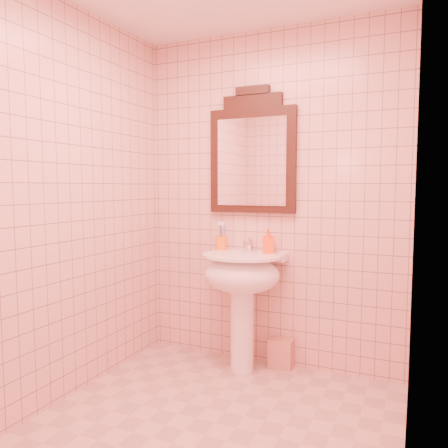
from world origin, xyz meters
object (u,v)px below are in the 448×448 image
at_px(toothbrush_cup, 221,243).
at_px(soap_dispenser, 268,241).
at_px(towel, 281,353).
at_px(pedestal_sink, 242,282).
at_px(mirror, 252,155).

relative_size(toothbrush_cup, soap_dispenser, 1.06).
bearing_deg(soap_dispenser, towel, -0.16).
height_order(pedestal_sink, mirror, mirror).
height_order(pedestal_sink, toothbrush_cup, toothbrush_cup).
bearing_deg(pedestal_sink, towel, 34.04).
xyz_separation_m(pedestal_sink, towel, (0.25, 0.17, -0.55)).
xyz_separation_m(toothbrush_cup, soap_dispenser, (0.39, -0.02, 0.04)).
relative_size(mirror, toothbrush_cup, 4.84).
bearing_deg(toothbrush_cup, soap_dispenser, -2.73).
distance_m(pedestal_sink, toothbrush_cup, 0.38).
height_order(mirror, toothbrush_cup, mirror).
xyz_separation_m(pedestal_sink, soap_dispenser, (0.15, 0.13, 0.29)).
height_order(toothbrush_cup, soap_dispenser, toothbrush_cup).
bearing_deg(towel, toothbrush_cup, -177.97).
relative_size(pedestal_sink, toothbrush_cup, 4.48).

